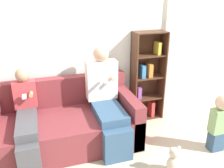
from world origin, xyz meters
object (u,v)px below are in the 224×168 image
Objects in this scene: couch at (66,125)px; adult_seated at (106,96)px; child_seated at (26,118)px; toddler_standing at (219,122)px; teddy_bear at (174,160)px; bookshelf at (147,77)px.

adult_seated reaches higher than couch.
toddler_standing is (2.34, -0.62, -0.12)m from child_seated.
couch is 1.47m from teddy_bear.
child_seated is (-0.47, -0.13, 0.26)m from couch.
bookshelf is (0.80, 0.43, 0.04)m from adult_seated.
bookshelf reaches higher than child_seated.
teddy_bear is (1.11, -0.95, -0.12)m from couch.
bookshelf reaches higher than toddler_standing.
teddy_bear is (0.55, -0.89, -0.50)m from adult_seated.
adult_seated is at bearing -6.48° from couch.
child_seated is at bearing -176.30° from adult_seated.
couch is at bearing -164.87° from bookshelf.
adult_seated is at bearing -151.71° from bookshelf.
toddler_standing is 2.30× the size of teddy_bear.
toddler_standing is (1.31, -0.69, -0.24)m from adult_seated.
couch is 0.55m from child_seated.
adult_seated is at bearing 3.70° from child_seated.
couch is 1.34× the size of bookshelf.
teddy_bear is (-0.76, -0.20, -0.26)m from toddler_standing.
couch is at bearing 139.43° from teddy_bear.
adult_seated is 0.91× the size of bookshelf.
teddy_bear is at bearing -165.12° from toddler_standing.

